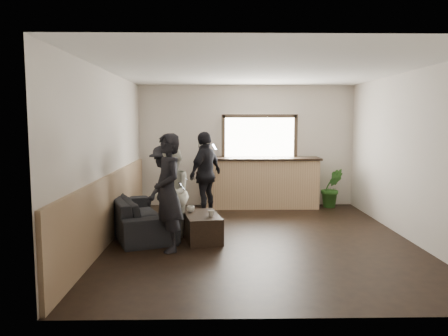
{
  "coord_description": "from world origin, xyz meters",
  "views": [
    {
      "loc": [
        -0.72,
        -7.19,
        1.98
      ],
      "look_at": [
        -0.57,
        0.4,
        1.16
      ],
      "focal_mm": 35.0,
      "sensor_mm": 36.0,
      "label": 1
    }
  ],
  "objects_px": {
    "coffee_table": "(202,227)",
    "cup_a": "(191,209)",
    "person_a": "(168,192)",
    "person_d": "(205,174)",
    "potted_plant": "(332,188)",
    "cup_b": "(211,213)",
    "sofa": "(138,214)",
    "person_c": "(165,186)",
    "bar_counter": "(260,180)",
    "person_b": "(172,193)"
  },
  "relations": [
    {
      "from": "bar_counter",
      "to": "person_d",
      "type": "relative_size",
      "value": 1.53
    },
    {
      "from": "cup_a",
      "to": "person_b",
      "type": "relative_size",
      "value": 0.09
    },
    {
      "from": "person_c",
      "to": "potted_plant",
      "type": "bearing_deg",
      "value": 142.2
    },
    {
      "from": "person_d",
      "to": "sofa",
      "type": "bearing_deg",
      "value": -9.26
    },
    {
      "from": "cup_b",
      "to": "person_a",
      "type": "bearing_deg",
      "value": -146.61
    },
    {
      "from": "sofa",
      "to": "person_c",
      "type": "height_order",
      "value": "person_c"
    },
    {
      "from": "bar_counter",
      "to": "cup_b",
      "type": "distance_m",
      "value": 3.09
    },
    {
      "from": "cup_a",
      "to": "potted_plant",
      "type": "height_order",
      "value": "potted_plant"
    },
    {
      "from": "bar_counter",
      "to": "person_c",
      "type": "xyz_separation_m",
      "value": [
        -1.96,
        -1.88,
        0.13
      ]
    },
    {
      "from": "bar_counter",
      "to": "cup_a",
      "type": "xyz_separation_m",
      "value": [
        -1.45,
        -2.57,
        -0.16
      ]
    },
    {
      "from": "person_a",
      "to": "person_b",
      "type": "height_order",
      "value": "person_a"
    },
    {
      "from": "bar_counter",
      "to": "person_b",
      "type": "bearing_deg",
      "value": -124.33
    },
    {
      "from": "sofa",
      "to": "cup_b",
      "type": "height_order",
      "value": "sofa"
    },
    {
      "from": "sofa",
      "to": "potted_plant",
      "type": "relative_size",
      "value": 2.53
    },
    {
      "from": "cup_b",
      "to": "person_d",
      "type": "height_order",
      "value": "person_d"
    },
    {
      "from": "sofa",
      "to": "person_c",
      "type": "relative_size",
      "value": 1.47
    },
    {
      "from": "bar_counter",
      "to": "coffee_table",
      "type": "bearing_deg",
      "value": -114.51
    },
    {
      "from": "bar_counter",
      "to": "coffee_table",
      "type": "relative_size",
      "value": 2.78
    },
    {
      "from": "coffee_table",
      "to": "cup_a",
      "type": "height_order",
      "value": "cup_a"
    },
    {
      "from": "cup_b",
      "to": "person_c",
      "type": "bearing_deg",
      "value": 130.45
    },
    {
      "from": "bar_counter",
      "to": "cup_a",
      "type": "relative_size",
      "value": 20.25
    },
    {
      "from": "coffee_table",
      "to": "person_d",
      "type": "bearing_deg",
      "value": 89.42
    },
    {
      "from": "person_a",
      "to": "person_d",
      "type": "bearing_deg",
      "value": 143.25
    },
    {
      "from": "bar_counter",
      "to": "cup_a",
      "type": "bearing_deg",
      "value": -119.45
    },
    {
      "from": "sofa",
      "to": "potted_plant",
      "type": "bearing_deg",
      "value": -83.36
    },
    {
      "from": "bar_counter",
      "to": "sofa",
      "type": "distance_m",
      "value": 3.3
    },
    {
      "from": "person_d",
      "to": "potted_plant",
      "type": "bearing_deg",
      "value": 138.61
    },
    {
      "from": "potted_plant",
      "to": "person_c",
      "type": "height_order",
      "value": "person_c"
    },
    {
      "from": "cup_a",
      "to": "person_a",
      "type": "relative_size",
      "value": 0.07
    },
    {
      "from": "cup_b",
      "to": "person_d",
      "type": "relative_size",
      "value": 0.06
    },
    {
      "from": "cup_b",
      "to": "person_d",
      "type": "distance_m",
      "value": 2.03
    },
    {
      "from": "sofa",
      "to": "cup_a",
      "type": "distance_m",
      "value": 1.02
    },
    {
      "from": "cup_a",
      "to": "person_d",
      "type": "distance_m",
      "value": 1.72
    },
    {
      "from": "person_b",
      "to": "person_d",
      "type": "bearing_deg",
      "value": 154.19
    },
    {
      "from": "coffee_table",
      "to": "person_c",
      "type": "relative_size",
      "value": 0.63
    },
    {
      "from": "cup_b",
      "to": "potted_plant",
      "type": "relative_size",
      "value": 0.12
    },
    {
      "from": "person_c",
      "to": "coffee_table",
      "type": "bearing_deg",
      "value": 64.6
    },
    {
      "from": "potted_plant",
      "to": "person_a",
      "type": "height_order",
      "value": "person_a"
    },
    {
      "from": "coffee_table",
      "to": "person_a",
      "type": "relative_size",
      "value": 0.54
    },
    {
      "from": "cup_a",
      "to": "person_d",
      "type": "xyz_separation_m",
      "value": [
        0.22,
        1.66,
        0.4
      ]
    },
    {
      "from": "coffee_table",
      "to": "cup_a",
      "type": "relative_size",
      "value": 7.29
    },
    {
      "from": "person_a",
      "to": "person_d",
      "type": "distance_m",
      "value": 2.47
    },
    {
      "from": "bar_counter",
      "to": "person_d",
      "type": "height_order",
      "value": "bar_counter"
    },
    {
      "from": "cup_a",
      "to": "cup_b",
      "type": "bearing_deg",
      "value": -42.43
    },
    {
      "from": "person_a",
      "to": "cup_b",
      "type": "bearing_deg",
      "value": 98.64
    },
    {
      "from": "cup_a",
      "to": "sofa",
      "type": "bearing_deg",
      "value": 161.31
    },
    {
      "from": "sofa",
      "to": "person_b",
      "type": "height_order",
      "value": "person_b"
    },
    {
      "from": "cup_b",
      "to": "potted_plant",
      "type": "bearing_deg",
      "value": 46.06
    },
    {
      "from": "cup_a",
      "to": "person_a",
      "type": "distance_m",
      "value": 0.91
    },
    {
      "from": "bar_counter",
      "to": "sofa",
      "type": "bearing_deg",
      "value": -137.06
    }
  ]
}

